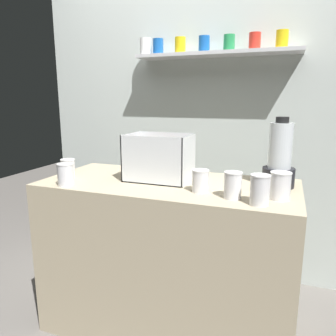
% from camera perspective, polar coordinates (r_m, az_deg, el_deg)
% --- Properties ---
extents(ground_plane, '(8.00, 8.00, 0.00)m').
position_cam_1_polar(ground_plane, '(2.20, 0.00, -25.78)').
color(ground_plane, slate).
extents(counter, '(1.40, 0.64, 0.90)m').
position_cam_1_polar(counter, '(1.96, 0.00, -15.34)').
color(counter, tan).
rests_on(counter, ground_plane).
extents(back_wall_unit, '(2.60, 0.24, 2.50)m').
position_cam_1_polar(back_wall_unit, '(2.47, 6.30, 10.05)').
color(back_wall_unit, silver).
rests_on(back_wall_unit, ground_plane).
extents(carrot_display_bin, '(0.36, 0.24, 0.26)m').
position_cam_1_polar(carrot_display_bin, '(1.83, -1.69, 0.39)').
color(carrot_display_bin, white).
rests_on(carrot_display_bin, counter).
extents(blender_pitcher, '(0.17, 0.17, 0.36)m').
position_cam_1_polar(blender_pitcher, '(1.77, 19.10, 1.40)').
color(blender_pitcher, black).
rests_on(blender_pitcher, counter).
extents(juice_cup_mango_far_left, '(0.08, 0.08, 0.11)m').
position_cam_1_polar(juice_cup_mango_far_left, '(1.97, -17.26, -0.31)').
color(juice_cup_mango_far_left, white).
rests_on(juice_cup_mango_far_left, counter).
extents(juice_cup_beet_left, '(0.09, 0.09, 0.12)m').
position_cam_1_polar(juice_cup_beet_left, '(1.80, -17.65, -1.32)').
color(juice_cup_beet_left, white).
rests_on(juice_cup_beet_left, counter).
extents(juice_cup_carrot_middle, '(0.09, 0.09, 0.11)m').
position_cam_1_polar(juice_cup_carrot_middle, '(1.60, 5.75, -2.55)').
color(juice_cup_carrot_middle, white).
rests_on(juice_cup_carrot_middle, counter).
extents(juice_cup_orange_right, '(0.09, 0.09, 0.13)m').
position_cam_1_polar(juice_cup_orange_right, '(1.52, 11.36, -3.32)').
color(juice_cup_orange_right, white).
rests_on(juice_cup_orange_right, counter).
extents(juice_cup_mango_far_right, '(0.09, 0.09, 0.13)m').
position_cam_1_polar(juice_cup_mango_far_right, '(1.46, 15.92, -4.09)').
color(juice_cup_mango_far_right, white).
rests_on(juice_cup_mango_far_right, counter).
extents(juice_cup_orange_rightmost, '(0.10, 0.10, 0.13)m').
position_cam_1_polar(juice_cup_orange_rightmost, '(1.56, 19.23, -3.20)').
color(juice_cup_orange_rightmost, white).
rests_on(juice_cup_orange_rightmost, counter).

